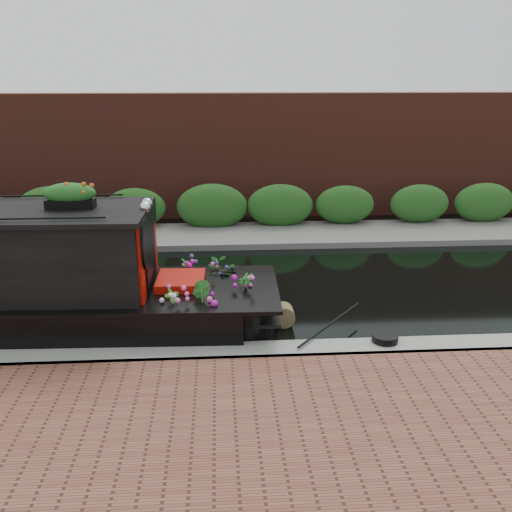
{
  "coord_description": "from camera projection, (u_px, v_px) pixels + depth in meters",
  "views": [
    {
      "loc": [
        0.4,
        -11.83,
        4.66
      ],
      "look_at": [
        1.15,
        -0.6,
        1.0
      ],
      "focal_mm": 40.0,
      "sensor_mm": 36.0,
      "label": 1
    }
  ],
  "objects": [
    {
      "name": "far_brick_wall",
      "position": [
        207.0,
        214.0,
        19.48
      ],
      "size": [
        40.0,
        1.0,
        8.0
      ],
      "primitive_type": "cube",
      "color": "#55261C",
      "rests_on": "ground"
    },
    {
      "name": "near_bank_coping",
      "position": [
        198.0,
        364.0,
        9.51
      ],
      "size": [
        40.0,
        0.6,
        0.5
      ],
      "primitive_type": "cube",
      "color": "gray",
      "rests_on": "ground"
    },
    {
      "name": "far_bank_path",
      "position": [
        206.0,
        239.0,
        16.63
      ],
      "size": [
        40.0,
        2.4,
        0.34
      ],
      "primitive_type": "cube",
      "color": "#62625E",
      "rests_on": "ground"
    },
    {
      "name": "far_hedge",
      "position": [
        206.0,
        231.0,
        17.48
      ],
      "size": [
        40.0,
        1.1,
        2.8
      ],
      "primitive_type": "cube",
      "color": "#204F1A",
      "rests_on": "ground"
    },
    {
      "name": "rope_fender",
      "position": [
        284.0,
        315.0,
        10.93
      ],
      "size": [
        0.41,
        0.36,
        0.41
      ],
      "primitive_type": "cylinder",
      "rotation": [
        1.57,
        0.0,
        0.0
      ],
      "color": "brown",
      "rests_on": "ground"
    },
    {
      "name": "ground",
      "position": [
        203.0,
        292.0,
        12.64
      ],
      "size": [
        80.0,
        80.0,
        0.0
      ],
      "primitive_type": "plane",
      "color": "black",
      "rests_on": "ground"
    },
    {
      "name": "coiled_mooring_rope",
      "position": [
        385.0,
        338.0,
        9.76
      ],
      "size": [
        0.45,
        0.45,
        0.12
      ],
      "primitive_type": "cylinder",
      "color": "black",
      "rests_on": "near_bank_coping"
    }
  ]
}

